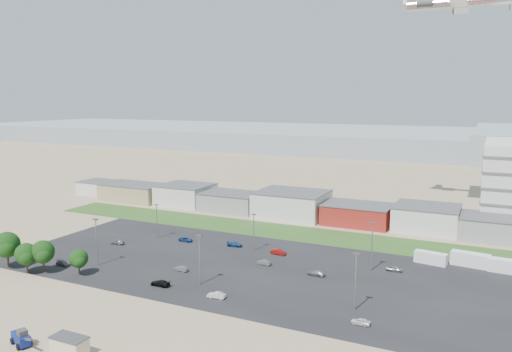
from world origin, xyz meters
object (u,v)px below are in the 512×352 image
Objects in this scene: parked_car_7 at (264,262)px; parked_car_9 at (186,239)px; parked_car_6 at (235,244)px; portable_shed at (70,346)px; parked_car_11 at (278,252)px; parked_car_3 at (160,283)px; parked_car_13 at (216,295)px; parked_car_8 at (394,269)px; airliner at (463,3)px; parked_car_2 at (361,321)px; box_trailer_a at (431,258)px; parked_car_5 at (117,242)px; parked_car_4 at (181,269)px; parked_car_12 at (316,273)px; parked_car_10 at (63,263)px; telehandler at (21,337)px.

parked_car_7 reaches higher than parked_car_9.
portable_shed is at bearing 177.34° from parked_car_6.
parked_car_11 reaches higher than parked_car_7.
parked_car_3 is 1.19× the size of parked_car_13.
parked_car_9 is (-17.84, 58.33, -0.90)m from portable_shed.
parked_car_8 is 41.47m from parked_car_13.
airliner is 12.71× the size of parked_car_2.
parked_car_3 is at bearing -131.79° from box_trailer_a.
parked_car_5 is (-76.44, -80.02, -68.10)m from airliner.
parked_car_5 is at bearing -104.63° from parked_car_4.
parked_car_9 is 0.99× the size of parked_car_12.
parked_car_2 is at bearing 83.64° from parked_car_4.
parked_car_10 is at bearing -128.58° from airliner.
airliner is 129.89m from parked_car_3.
parked_car_9 is at bearing -143.11° from parked_car_4.
box_trailer_a reaches higher than parked_car_5.
parked_car_6 is 41.79m from parked_car_10.
parked_car_9 is 0.98× the size of parked_car_11.
parked_car_13 is (-28.27, -30.34, -0.01)m from parked_car_8.
parked_car_4 is at bearing -139.82° from box_trailer_a.
parked_car_5 is at bearing 135.89° from telehandler.
box_trailer_a reaches higher than parked_car_13.
parked_car_11 is at bearing 155.63° from parked_car_3.
telehandler reaches higher than box_trailer_a.
parked_car_8 is 0.90× the size of parked_car_12.
parked_car_5 is 0.94× the size of parked_car_6.
box_trailer_a is 2.04× the size of parked_car_8.
parked_car_13 is (14.75, -9.92, 0.03)m from parked_car_4.
parked_car_2 is at bearing 177.02° from parked_car_8.
parked_car_10 is at bearing 153.52° from parked_car_9.
parked_car_13 is at bearing 78.49° from telehandler.
parked_car_6 is 41.08m from parked_car_8.
parked_car_8 is 55.17m from parked_car_9.
portable_shed is 53.36m from parked_car_12.
parked_car_8 is at bearing -88.98° from parked_car_9.
telehandler reaches higher than parked_car_6.
parked_car_7 is (-27.82, 21.09, 0.00)m from parked_car_2.
box_trailer_a is 0.17× the size of airliner.
parked_car_3 is 51.41m from parked_car_8.
parked_car_13 is at bearing 88.31° from parked_car_3.
telehandler reaches higher than parked_car_8.
parked_car_5 is at bearing -105.67° from parked_car_2.
telehandler is at bearing 22.01° from parked_car_5.
parked_car_12 is at bearing -128.76° from box_trailer_a.
parked_car_13 is (12.78, -31.62, 0.01)m from parked_car_6.
box_trailer_a is (44.03, 67.60, -0.08)m from portable_shed.
parked_car_12 is (55.04, 18.74, -0.01)m from parked_car_10.
parked_car_4 is at bearing -148.19° from parked_car_9.
parked_car_13 is (41.64, -1.40, 0.02)m from parked_car_10.
parked_car_6 is at bearing 89.91° from parked_car_11.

